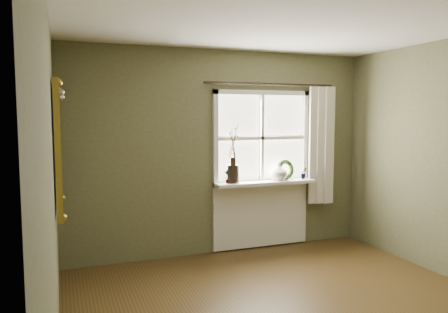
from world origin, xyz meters
TOP-DOWN VIEW (x-y plane):
  - ceiling at (0.00, 0.00)m, footprint 4.50×4.50m
  - wall_back at (0.00, 2.30)m, footprint 4.00×0.10m
  - wall_left at (-2.05, 0.00)m, footprint 0.10×4.50m
  - window_frame at (0.55, 2.23)m, footprint 1.36×0.06m
  - window_sill at (0.55, 2.12)m, footprint 1.36×0.26m
  - window_apron at (0.55, 2.23)m, footprint 1.36×0.04m
  - dark_jug at (0.10, 2.12)m, footprint 0.16×0.16m
  - cream_vase at (0.75, 2.12)m, footprint 0.23×0.23m
  - wreath at (0.87, 2.16)m, footprint 0.29×0.17m
  - potted_plant_left at (0.02, 2.12)m, footprint 0.09×0.06m
  - potted_plant_right at (1.13, 2.12)m, footprint 0.09×0.07m
  - curtain at (1.39, 2.13)m, footprint 0.36×0.12m
  - curtain_rod at (0.65, 2.17)m, footprint 1.84×0.03m
  - gilt_mirror at (-1.96, 1.31)m, footprint 0.10×1.01m

SIDE VIEW (x-z plane):
  - window_apron at x=0.55m, z-range 0.02..0.90m
  - window_sill at x=0.55m, z-range 0.88..0.92m
  - potted_plant_right at x=1.13m, z-range 0.92..1.08m
  - potted_plant_left at x=0.02m, z-range 0.92..1.09m
  - wreath at x=0.87m, z-range 0.88..1.17m
  - cream_vase at x=0.75m, z-range 0.92..1.15m
  - dark_jug at x=0.10m, z-range 0.92..1.15m
  - wall_back at x=0.00m, z-range 0.00..2.60m
  - wall_left at x=-2.05m, z-range 0.00..2.60m
  - curtain at x=1.39m, z-range 0.57..2.16m
  - window_frame at x=0.55m, z-range 0.86..2.10m
  - gilt_mirror at x=-1.96m, z-range 0.89..2.09m
  - curtain_rod at x=0.65m, z-range 2.16..2.20m
  - ceiling at x=0.00m, z-range 2.60..2.60m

